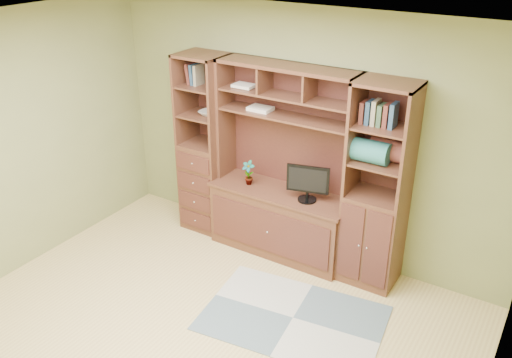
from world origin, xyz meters
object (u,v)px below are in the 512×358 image
Objects in this scene: left_tower at (205,145)px; right_tower at (377,188)px; monitor at (308,177)px; center_hutch at (281,166)px.

right_tower is at bearing 0.00° from left_tower.
left_tower is 3.89× the size of monitor.
center_hutch is at bearing -2.29° from left_tower.
monitor is at bearing -3.22° from left_tower.
center_hutch is 3.89× the size of monitor.
center_hutch is 0.34m from monitor.
center_hutch is 1.03m from right_tower.
center_hutch is at bearing -177.77° from right_tower.
left_tower is 1.34m from monitor.
center_hutch is 1.00m from left_tower.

